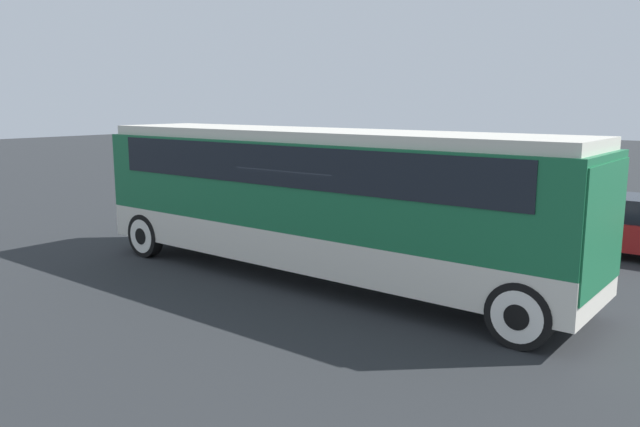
# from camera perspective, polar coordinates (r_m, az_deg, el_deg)

# --- Properties ---
(ground_plane) EXTENTS (120.00, 120.00, 0.00)m
(ground_plane) POSITION_cam_1_polar(r_m,az_deg,el_deg) (13.77, -0.00, -6.02)
(ground_plane) COLOR #26282B
(tour_bus) EXTENTS (11.52, 2.53, 3.26)m
(tour_bus) POSITION_cam_1_polar(r_m,az_deg,el_deg) (13.30, 0.33, 2.07)
(tour_bus) COLOR silver
(tour_bus) RESTS_ON ground_plane
(parked_car_near) EXTENTS (4.76, 1.96, 1.51)m
(parked_car_near) POSITION_cam_1_polar(r_m,az_deg,el_deg) (17.73, 24.94, -0.87)
(parked_car_near) COLOR maroon
(parked_car_near) RESTS_ON ground_plane
(parked_car_mid) EXTENTS (4.56, 1.92, 1.51)m
(parked_car_mid) POSITION_cam_1_polar(r_m,az_deg,el_deg) (21.16, 11.07, 1.55)
(parked_car_mid) COLOR navy
(parked_car_mid) RESTS_ON ground_plane
(parked_car_far) EXTENTS (4.39, 1.93, 1.39)m
(parked_car_far) POSITION_cam_1_polar(r_m,az_deg,el_deg) (22.64, -1.94, 2.17)
(parked_car_far) COLOR #7A6B5B
(parked_car_far) RESTS_ON ground_plane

